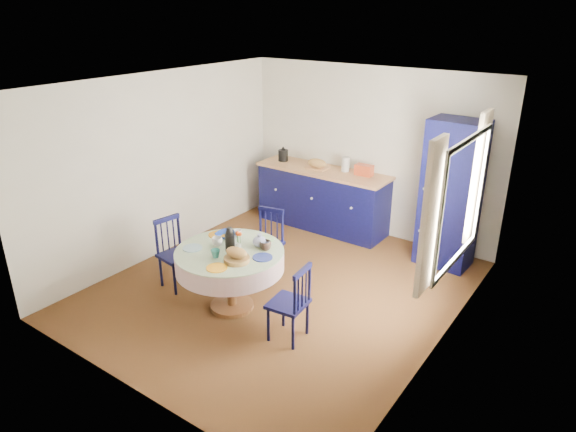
# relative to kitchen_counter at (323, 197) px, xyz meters

# --- Properties ---
(floor) EXTENTS (4.50, 4.50, 0.00)m
(floor) POSITION_rel_kitchen_counter_xyz_m (0.61, -1.96, -0.49)
(floor) COLOR black
(floor) RESTS_ON ground
(ceiling) EXTENTS (4.50, 4.50, 0.00)m
(ceiling) POSITION_rel_kitchen_counter_xyz_m (0.61, -1.96, 2.01)
(ceiling) COLOR white
(ceiling) RESTS_ON wall_back
(wall_back) EXTENTS (4.00, 0.02, 2.50)m
(wall_back) POSITION_rel_kitchen_counter_xyz_m (0.61, 0.29, 0.76)
(wall_back) COLOR white
(wall_back) RESTS_ON floor
(wall_left) EXTENTS (0.02, 4.50, 2.50)m
(wall_left) POSITION_rel_kitchen_counter_xyz_m (-1.39, -1.96, 0.76)
(wall_left) COLOR white
(wall_left) RESTS_ON floor
(wall_right) EXTENTS (0.02, 4.50, 2.50)m
(wall_right) POSITION_rel_kitchen_counter_xyz_m (2.61, -1.96, 0.76)
(wall_right) COLOR white
(wall_right) RESTS_ON floor
(window) EXTENTS (0.10, 1.74, 1.45)m
(window) POSITION_rel_kitchen_counter_xyz_m (2.57, -1.66, 1.04)
(window) COLOR white
(window) RESTS_ON wall_right
(kitchen_counter) EXTENTS (2.13, 0.68, 1.19)m
(kitchen_counter) POSITION_rel_kitchen_counter_xyz_m (0.00, 0.00, 0.00)
(kitchen_counter) COLOR black
(kitchen_counter) RESTS_ON floor
(pantry_cabinet) EXTENTS (0.71, 0.52, 1.98)m
(pantry_cabinet) POSITION_rel_kitchen_counter_xyz_m (2.01, -0.11, 0.50)
(pantry_cabinet) COLOR black
(pantry_cabinet) RESTS_ON floor
(dining_table) EXTENTS (1.23, 1.23, 1.02)m
(dining_table) POSITION_rel_kitchen_counter_xyz_m (0.41, -2.64, 0.13)
(dining_table) COLOR #553218
(dining_table) RESTS_ON floor
(chair_left) EXTENTS (0.44, 0.45, 0.89)m
(chair_left) POSITION_rel_kitchen_counter_xyz_m (-0.51, -2.63, -0.04)
(chair_left) COLOR black
(chair_left) RESTS_ON floor
(chair_far) EXTENTS (0.46, 0.44, 0.88)m
(chair_far) POSITION_rel_kitchen_counter_xyz_m (0.24, -1.74, -0.04)
(chair_far) COLOR black
(chair_far) RESTS_ON floor
(chair_right) EXTENTS (0.40, 0.42, 0.86)m
(chair_right) POSITION_rel_kitchen_counter_xyz_m (1.31, -2.73, -0.05)
(chair_right) COLOR black
(chair_right) RESTS_ON floor
(mug_a) EXTENTS (0.12, 0.12, 0.10)m
(mug_a) POSITION_rel_kitchen_counter_xyz_m (0.20, -2.62, 0.30)
(mug_a) COLOR silver
(mug_a) RESTS_ON dining_table
(mug_b) EXTENTS (0.10, 0.10, 0.09)m
(mug_b) POSITION_rel_kitchen_counter_xyz_m (0.39, -2.85, 0.30)
(mug_b) COLOR #2F7D6D
(mug_b) RESTS_ON dining_table
(mug_c) EXTENTS (0.13, 0.13, 0.10)m
(mug_c) POSITION_rel_kitchen_counter_xyz_m (0.72, -2.39, 0.31)
(mug_c) COLOR black
(mug_c) RESTS_ON dining_table
(mug_d) EXTENTS (0.09, 0.09, 0.09)m
(mug_d) POSITION_rel_kitchen_counter_xyz_m (0.24, -2.31, 0.30)
(mug_d) COLOR silver
(mug_d) RESTS_ON dining_table
(cobalt_bowl) EXTENTS (0.24, 0.24, 0.06)m
(cobalt_bowl) POSITION_rel_kitchen_counter_xyz_m (0.14, -2.40, 0.28)
(cobalt_bowl) COLOR navy
(cobalt_bowl) RESTS_ON dining_table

